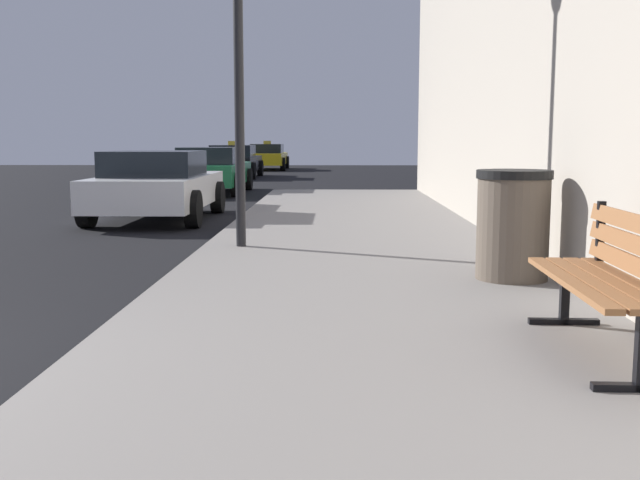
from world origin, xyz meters
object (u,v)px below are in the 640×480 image
at_px(bench, 615,272).
at_px(car_white, 157,185).
at_px(car_green, 211,170).
at_px(trash_bin, 513,224).
at_px(car_yellow, 268,157).
at_px(car_black, 234,161).

relative_size(bench, car_white, 0.42).
bearing_deg(car_green, trash_bin, -69.31).
bearing_deg(car_green, car_yellow, 89.83).
xyz_separation_m(bench, car_white, (-5.01, 9.11, -0.02)).
height_order(car_white, car_black, car_black).
distance_m(trash_bin, car_black, 23.07).
height_order(car_green, car_yellow, car_yellow).
bearing_deg(car_yellow, trash_bin, -80.48).
bearing_deg(car_yellow, car_black, -94.43).
bearing_deg(trash_bin, bench, -89.15).
height_order(bench, car_yellow, car_yellow).
relative_size(car_white, car_yellow, 0.89).
relative_size(bench, car_yellow, 0.37).
height_order(trash_bin, car_yellow, car_yellow).
xyz_separation_m(bench, car_green, (-5.16, 16.09, -0.02)).
distance_m(car_white, car_yellow, 23.69).
distance_m(car_green, car_yellow, 16.72).
bearing_deg(trash_bin, car_black, 104.29).
height_order(car_green, car_black, car_black).
distance_m(bench, car_white, 10.39).
xyz_separation_m(car_green, car_yellow, (0.05, 16.72, 0.00)).
bearing_deg(car_yellow, car_green, -90.17).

